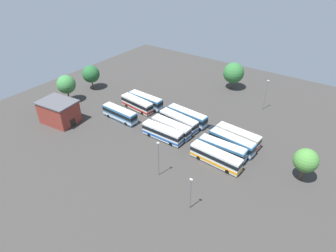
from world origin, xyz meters
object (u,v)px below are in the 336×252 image
(bus_row0_slot1, at_px, (232,142))
(tree_northwest, at_px, (91,74))
(bus_row1_slot2, at_px, (171,127))
(lamp_post_by_building, at_px, (266,94))
(bus_row1_slot1, at_px, (179,121))
(bus_row2_slot3, at_px, (120,114))
(bus_row0_slot2, at_px, (222,149))
(bus_row2_slot0, at_px, (146,100))
(bus_row1_slot3, at_px, (162,133))
(lamp_post_far_corner, at_px, (158,158))
(bus_row0_slot3, at_px, (216,157))
(bus_row2_slot1, at_px, (137,104))
(bus_row0_slot0, at_px, (238,136))
(tree_west_edge, at_px, (306,160))
(depot_building, at_px, (59,112))
(tree_northeast, at_px, (234,73))
(maintenance_shelter, at_px, (61,106))
(lamp_post_near_entrance, at_px, (190,192))
(bus_row1_slot0, at_px, (187,116))
(tree_east_edge, at_px, (66,84))

(bus_row0_slot1, distance_m, tree_northwest, 53.67)
(bus_row1_slot2, xyz_separation_m, lamp_post_by_building, (-15.09, -26.66, 3.25))
(bus_row1_slot1, distance_m, bus_row2_slot3, 16.87)
(bus_row1_slot2, xyz_separation_m, tree_northwest, (37.70, -7.01, 3.40))
(bus_row0_slot2, distance_m, bus_row2_slot0, 31.19)
(bus_row1_slot3, bearing_deg, bus_row0_slot2, -170.29)
(lamp_post_far_corner, bearing_deg, bus_row0_slot3, -128.08)
(lamp_post_by_building, bearing_deg, bus_row0_slot3, 90.18)
(bus_row0_slot3, relative_size, lamp_post_by_building, 1.31)
(bus_row1_slot3, relative_size, bus_row2_slot1, 0.99)
(bus_row0_slot0, bearing_deg, tree_west_edge, 164.07)
(bus_row1_slot3, distance_m, bus_row2_slot3, 15.42)
(bus_row1_slot1, height_order, lamp_post_far_corner, lamp_post_far_corner)
(tree_northwest, bearing_deg, tree_west_edge, 175.67)
(depot_building, bearing_deg, bus_row0_slot3, -168.55)
(depot_building, height_order, tree_northeast, tree_northeast)
(bus_row1_slot2, height_order, maintenance_shelter, maintenance_shelter)
(lamp_post_near_entrance, distance_m, lamp_post_far_corner, 11.05)
(bus_row1_slot3, relative_size, bus_row2_slot3, 0.99)
(bus_row0_slot3, distance_m, lamp_post_by_building, 31.07)
(bus_row0_slot1, bearing_deg, bus_row1_slot0, -15.34)
(lamp_post_far_corner, bearing_deg, bus_row2_slot3, -27.80)
(bus_row0_slot2, xyz_separation_m, bus_row1_slot1, (15.17, -4.47, 0.00))
(maintenance_shelter, xyz_separation_m, tree_northwest, (8.07, -18.23, 1.33))
(bus_row2_slot3, distance_m, depot_building, 16.52)
(depot_building, distance_m, tree_west_edge, 62.54)
(bus_row0_slot2, height_order, lamp_post_near_entrance, lamp_post_near_entrance)
(bus_row1_slot1, bearing_deg, bus_row0_slot2, 163.57)
(lamp_post_by_building, bearing_deg, tree_west_edge, 124.54)
(bus_row1_slot1, height_order, bus_row2_slot0, same)
(bus_row2_slot0, height_order, lamp_post_by_building, lamp_post_by_building)
(bus_row0_slot1, bearing_deg, tree_northwest, -4.27)
(tree_west_edge, relative_size, tree_northeast, 0.84)
(bus_row1_slot3, bearing_deg, bus_row2_slot0, -37.38)
(tree_northwest, distance_m, tree_northeast, 47.78)
(bus_row0_slot0, xyz_separation_m, depot_building, (44.29, 19.49, 1.35))
(bus_row1_slot0, height_order, tree_east_edge, tree_east_edge)
(lamp_post_by_building, bearing_deg, tree_east_edge, 30.56)
(bus_row0_slot2, bearing_deg, tree_northwest, -8.28)
(bus_row0_slot3, bearing_deg, bus_row0_slot1, -94.15)
(tree_east_edge, bearing_deg, bus_row0_slot2, -176.49)
(bus_row1_slot3, distance_m, tree_west_edge, 33.14)
(bus_row0_slot3, relative_size, bus_row1_slot2, 1.08)
(tree_northeast, bearing_deg, bus_row0_slot1, 114.59)
(bus_row1_slot3, relative_size, tree_east_edge, 1.29)
(bus_row0_slot2, bearing_deg, bus_row0_slot0, -96.63)
(bus_row2_slot0, xyz_separation_m, tree_east_edge, (21.53, 11.72, 3.94))
(bus_row1_slot1, height_order, bus_row2_slot1, same)
(maintenance_shelter, relative_size, lamp_post_near_entrance, 0.99)
(bus_row0_slot3, distance_m, lamp_post_near_entrance, 14.69)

